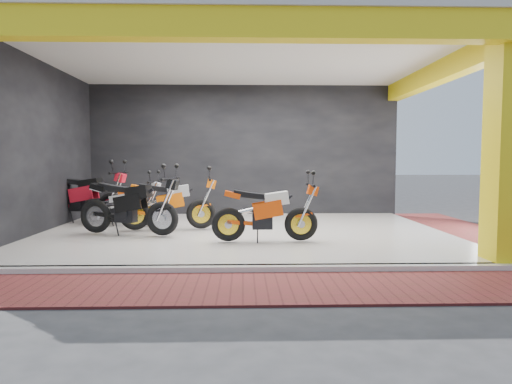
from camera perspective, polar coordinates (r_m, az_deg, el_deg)
ground at (r=7.28m, az=-1.64°, el=-8.12°), size 80.00×80.00×0.00m
showroom_floor at (r=9.23m, az=-1.63°, el=-5.21°), size 8.00×6.00×0.10m
showroom_ceiling at (r=9.35m, az=-1.68°, el=16.81°), size 8.40×6.40×0.20m
back_wall at (r=12.22m, az=-1.64°, el=5.04°), size 8.20×0.20×3.50m
left_wall at (r=10.00m, az=-25.95°, el=4.87°), size 0.20×6.20×3.50m
corner_column at (r=7.39m, az=28.97°, el=5.23°), size 0.50×0.50×3.50m
header_beam_front at (r=6.37m, az=-1.71°, el=20.16°), size 8.40×0.30×0.40m
header_beam_right at (r=10.11m, az=22.37°, el=13.80°), size 0.30×6.40×0.40m
floor_kerb at (r=6.27m, az=-1.64°, el=-9.62°), size 8.00×0.20×0.10m
paver_front at (r=5.53m, az=-1.65°, el=-11.88°), size 9.00×1.40×0.03m
paver_right at (r=10.41m, az=25.93°, el=-4.76°), size 1.40×7.00×0.03m
moto_hero at (r=7.99m, az=5.67°, el=-1.97°), size 1.98×0.78×1.20m
moto_row_a at (r=9.39m, az=-6.88°, el=-0.93°), size 2.11×0.97×1.25m
moto_row_b at (r=8.64m, az=-11.67°, el=-1.23°), size 2.26×1.30×1.30m
moto_row_c at (r=10.06m, az=-13.41°, el=-0.94°), size 2.00×1.04×1.16m
moto_row_d at (r=10.78m, az=-17.65°, el=-0.11°), size 2.38×1.29×1.38m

